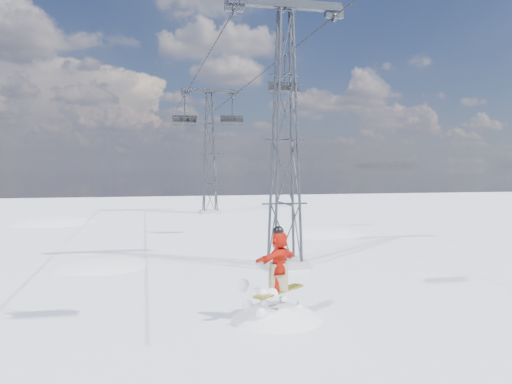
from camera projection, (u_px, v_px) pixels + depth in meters
ground at (337, 325)px, 13.77m from camera, size 120.00×120.00×0.00m
snow_terrain at (152, 371)px, 33.91m from camera, size 39.00×37.00×22.00m
lift_tower_near at (285, 141)px, 21.45m from camera, size 5.20×1.80×11.43m
lift_tower_far at (210, 154)px, 45.80m from camera, size 5.20×1.80×11.43m
haul_cables at (236, 66)px, 32.37m from camera, size 4.46×51.00×0.06m
snowboarder_jump at (276, 375)px, 14.35m from camera, size 4.40×4.40×6.67m
lift_chair_mid at (284, 87)px, 29.37m from camera, size 1.86×0.53×2.30m
lift_chair_far at (185, 120)px, 45.88m from camera, size 2.22×0.64×2.76m
lift_chair_extra at (232, 120)px, 46.70m from camera, size 2.14×0.61×2.65m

